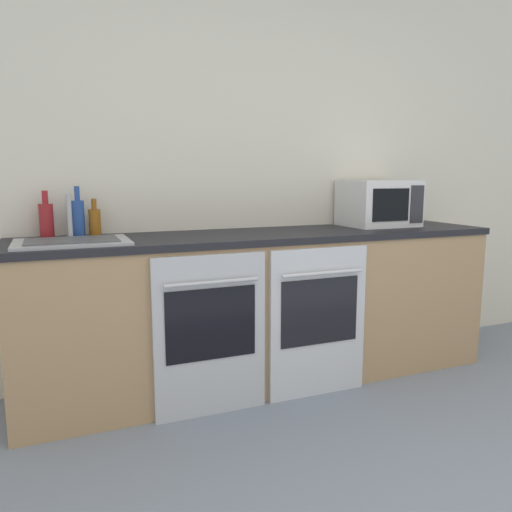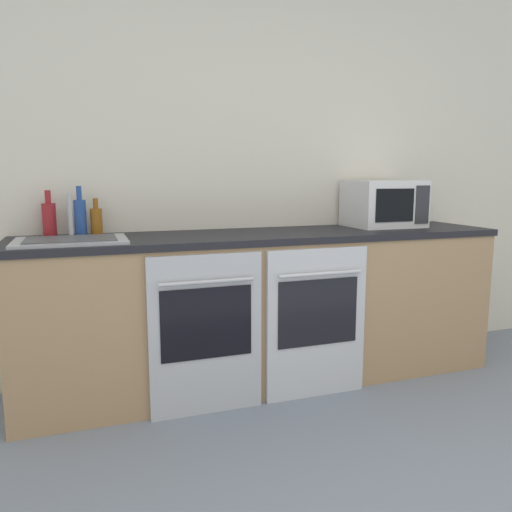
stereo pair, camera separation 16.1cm
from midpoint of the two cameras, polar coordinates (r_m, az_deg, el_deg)
The scene contains 9 objects.
wall_back at distance 3.27m, azimuth -2.58°, elevation 9.94°, with size 10.00×0.06×2.60m.
counter_back at distance 3.06m, azimuth -0.35°, elevation -5.87°, with size 2.89×0.63×0.92m.
oven_left at distance 2.64m, azimuth -6.97°, elevation -8.93°, with size 0.60×0.06×0.86m.
oven_right at distance 2.87m, azimuth 5.53°, elevation -7.44°, with size 0.60×0.06×0.86m.
microwave at distance 3.46m, azimuth 12.53°, elevation 5.91°, with size 0.46×0.38×0.30m.
bottle_amber at distance 2.96m, azimuth -19.44°, elevation 3.74°, with size 0.07×0.07×0.21m.
bottle_blue at distance 2.96m, azimuth -21.13°, elevation 4.17°, with size 0.07×0.07×0.28m.
bottle_red at distance 2.98m, azimuth -24.28°, elevation 3.83°, with size 0.08×0.08×0.26m.
sink at distance 2.69m, azimuth -21.91°, elevation 1.62°, with size 0.55×0.39×0.24m.
Camera 1 is at (-1.18, -0.54, 1.25)m, focal length 35.00 mm.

